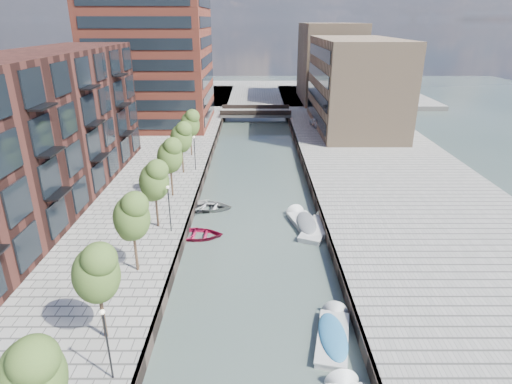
{
  "coord_description": "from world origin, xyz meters",
  "views": [
    {
      "loc": [
        -0.06,
        -8.38,
        17.65
      ],
      "look_at": [
        0.0,
        26.65,
        3.5
      ],
      "focal_mm": 30.0,
      "sensor_mm": 36.0,
      "label": 1
    }
  ],
  "objects_px": {
    "sloop_3": "(207,209)",
    "motorboat_2": "(319,227)",
    "tree_0": "(32,373)",
    "motorboat_4": "(304,223)",
    "tree_4": "(170,155)",
    "tree_6": "(190,123)",
    "tree_3": "(154,179)",
    "tree_5": "(181,137)",
    "sloop_2": "(197,237)",
    "sloop_4": "(205,210)",
    "motorboat_3": "(333,334)",
    "tree_2": "(131,215)",
    "tree_1": "(96,271)",
    "bridge": "(256,112)",
    "car": "(317,123)"
  },
  "relations": [
    {
      "from": "sloop_3",
      "to": "motorboat_2",
      "type": "xyz_separation_m",
      "value": [
        10.63,
        -4.33,
        0.11
      ]
    },
    {
      "from": "tree_0",
      "to": "motorboat_4",
      "type": "xyz_separation_m",
      "value": [
        12.95,
        23.16,
        -5.08
      ]
    },
    {
      "from": "tree_4",
      "to": "tree_6",
      "type": "distance_m",
      "value": 14.0
    },
    {
      "from": "tree_3",
      "to": "motorboat_2",
      "type": "distance_m",
      "value": 15.19
    },
    {
      "from": "tree_5",
      "to": "sloop_2",
      "type": "distance_m",
      "value": 15.54
    },
    {
      "from": "tree_3",
      "to": "sloop_4",
      "type": "bearing_deg",
      "value": 57.83
    },
    {
      "from": "tree_4",
      "to": "tree_6",
      "type": "height_order",
      "value": "same"
    },
    {
      "from": "sloop_4",
      "to": "motorboat_2",
      "type": "xyz_separation_m",
      "value": [
        10.79,
        -4.01,
        0.11
      ]
    },
    {
      "from": "tree_3",
      "to": "motorboat_3",
      "type": "relative_size",
      "value": 1.1
    },
    {
      "from": "tree_0",
      "to": "tree_6",
      "type": "bearing_deg",
      "value": 90.0
    },
    {
      "from": "motorboat_2",
      "to": "motorboat_4",
      "type": "distance_m",
      "value": 1.46
    },
    {
      "from": "tree_5",
      "to": "tree_6",
      "type": "distance_m",
      "value": 7.0
    },
    {
      "from": "tree_2",
      "to": "sloop_2",
      "type": "relative_size",
      "value": 1.28
    },
    {
      "from": "tree_1",
      "to": "tree_3",
      "type": "bearing_deg",
      "value": 90.0
    },
    {
      "from": "tree_1",
      "to": "tree_2",
      "type": "distance_m",
      "value": 7.0
    },
    {
      "from": "bridge",
      "to": "sloop_3",
      "type": "height_order",
      "value": "bridge"
    },
    {
      "from": "tree_5",
      "to": "tree_1",
      "type": "bearing_deg",
      "value": -90.0
    },
    {
      "from": "motorboat_2",
      "to": "car",
      "type": "xyz_separation_m",
      "value": [
        4.54,
        35.67,
        1.56
      ]
    },
    {
      "from": "tree_3",
      "to": "sloop_3",
      "type": "relative_size",
      "value": 1.15
    },
    {
      "from": "tree_2",
      "to": "tree_4",
      "type": "bearing_deg",
      "value": 90.0
    },
    {
      "from": "tree_0",
      "to": "motorboat_2",
      "type": "relative_size",
      "value": 1.02
    },
    {
      "from": "motorboat_4",
      "to": "car",
      "type": "distance_m",
      "value": 35.43
    },
    {
      "from": "tree_5",
      "to": "sloop_2",
      "type": "xyz_separation_m",
      "value": [
        3.33,
        -14.22,
        -5.31
      ]
    },
    {
      "from": "tree_3",
      "to": "motorboat_4",
      "type": "xyz_separation_m",
      "value": [
        12.95,
        2.16,
        -5.08
      ]
    },
    {
      "from": "tree_1",
      "to": "sloop_4",
      "type": "xyz_separation_m",
      "value": [
        3.41,
        19.43,
        -5.31
      ]
    },
    {
      "from": "tree_5",
      "to": "sloop_2",
      "type": "height_order",
      "value": "tree_5"
    },
    {
      "from": "sloop_3",
      "to": "motorboat_3",
      "type": "xyz_separation_m",
      "value": [
        9.51,
        -18.63,
        0.21
      ]
    },
    {
      "from": "tree_5",
      "to": "car",
      "type": "xyz_separation_m",
      "value": [
        18.74,
        23.08,
        -3.64
      ]
    },
    {
      "from": "tree_1",
      "to": "tree_0",
      "type": "bearing_deg",
      "value": -90.0
    },
    {
      "from": "sloop_4",
      "to": "tree_4",
      "type": "bearing_deg",
      "value": 58.21
    },
    {
      "from": "motorboat_2",
      "to": "tree_6",
      "type": "bearing_deg",
      "value": 125.95
    },
    {
      "from": "tree_4",
      "to": "car",
      "type": "distance_m",
      "value": 35.63
    },
    {
      "from": "bridge",
      "to": "tree_3",
      "type": "xyz_separation_m",
      "value": [
        -8.5,
        -47.0,
        3.92
      ]
    },
    {
      "from": "tree_4",
      "to": "sloop_3",
      "type": "bearing_deg",
      "value": -19.31
    },
    {
      "from": "sloop_4",
      "to": "motorboat_4",
      "type": "xyz_separation_m",
      "value": [
        9.54,
        -3.27,
        0.23
      ]
    },
    {
      "from": "tree_0",
      "to": "sloop_3",
      "type": "height_order",
      "value": "tree_0"
    },
    {
      "from": "tree_0",
      "to": "sloop_2",
      "type": "relative_size",
      "value": 1.28
    },
    {
      "from": "tree_2",
      "to": "tree_6",
      "type": "bearing_deg",
      "value": 90.0
    },
    {
      "from": "bridge",
      "to": "tree_6",
      "type": "xyz_separation_m",
      "value": [
        -8.5,
        -26.0,
        3.92
      ]
    },
    {
      "from": "sloop_2",
      "to": "tree_2",
      "type": "bearing_deg",
      "value": 155.49
    },
    {
      "from": "tree_0",
      "to": "car",
      "type": "height_order",
      "value": "tree_0"
    },
    {
      "from": "bridge",
      "to": "sloop_2",
      "type": "bearing_deg",
      "value": -96.25
    },
    {
      "from": "tree_3",
      "to": "sloop_4",
      "type": "xyz_separation_m",
      "value": [
        3.41,
        5.43,
        -5.31
      ]
    },
    {
      "from": "tree_4",
      "to": "tree_0",
      "type": "bearing_deg",
      "value": -90.0
    },
    {
      "from": "tree_1",
      "to": "sloop_3",
      "type": "relative_size",
      "value": 1.15
    },
    {
      "from": "tree_2",
      "to": "tree_3",
      "type": "height_order",
      "value": "same"
    },
    {
      "from": "tree_4",
      "to": "tree_5",
      "type": "distance_m",
      "value": 7.0
    },
    {
      "from": "tree_3",
      "to": "motorboat_4",
      "type": "height_order",
      "value": "tree_3"
    },
    {
      "from": "tree_2",
      "to": "motorboat_4",
      "type": "xyz_separation_m",
      "value": [
        12.95,
        9.16,
        -5.08
      ]
    },
    {
      "from": "sloop_2",
      "to": "motorboat_2",
      "type": "relative_size",
      "value": 0.8
    }
  ]
}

